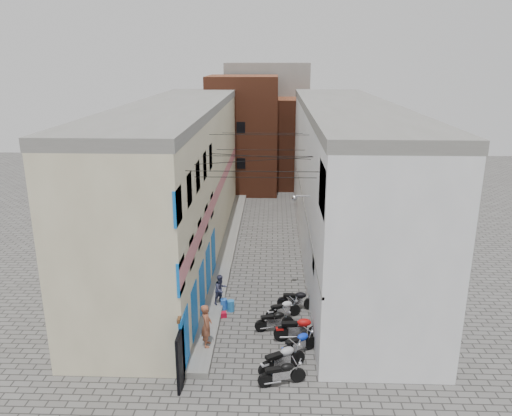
# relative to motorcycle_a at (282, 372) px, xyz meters

# --- Properties ---
(ground) EXTENTS (90.00, 90.00, 0.00)m
(ground) POSITION_rel_motorcycle_a_xyz_m (-1.14, 0.21, -0.53)
(ground) COLOR #5A5855
(ground) RESTS_ON ground
(plinth) EXTENTS (0.90, 26.00, 0.25)m
(plinth) POSITION_rel_motorcycle_a_xyz_m (-3.19, 13.21, -0.40)
(plinth) COLOR slate
(plinth) RESTS_ON ground
(building_left) EXTENTS (5.10, 27.00, 9.00)m
(building_left) POSITION_rel_motorcycle_a_xyz_m (-6.12, 13.16, 3.97)
(building_left) COLOR #BDB38F
(building_left) RESTS_ON ground
(building_right) EXTENTS (5.94, 26.00, 9.00)m
(building_right) POSITION_rel_motorcycle_a_xyz_m (3.86, 13.20, 3.98)
(building_right) COLOR silver
(building_right) RESTS_ON ground
(building_far_brick_left) EXTENTS (6.00, 6.00, 10.00)m
(building_far_brick_left) POSITION_rel_motorcycle_a_xyz_m (-3.14, 28.21, 4.47)
(building_far_brick_left) COLOR brown
(building_far_brick_left) RESTS_ON ground
(building_far_brick_right) EXTENTS (5.00, 6.00, 8.00)m
(building_far_brick_right) POSITION_rel_motorcycle_a_xyz_m (1.86, 30.21, 3.47)
(building_far_brick_right) COLOR brown
(building_far_brick_right) RESTS_ON ground
(building_far_concrete) EXTENTS (8.00, 5.00, 11.00)m
(building_far_concrete) POSITION_rel_motorcycle_a_xyz_m (-1.14, 34.21, 4.97)
(building_far_concrete) COLOR slate
(building_far_concrete) RESTS_ON ground
(far_shopfront) EXTENTS (2.00, 0.30, 2.40)m
(far_shopfront) POSITION_rel_motorcycle_a_xyz_m (-1.14, 25.41, 0.67)
(far_shopfront) COLOR black
(far_shopfront) RESTS_ON ground
(overhead_wires) EXTENTS (5.80, 13.02, 1.32)m
(overhead_wires) POSITION_rel_motorcycle_a_xyz_m (-1.14, 7.85, 6.60)
(overhead_wires) COLOR black
(overhead_wires) RESTS_ON ground
(motorcycle_a) EXTENTS (1.90, 1.05, 1.05)m
(motorcycle_a) POSITION_rel_motorcycle_a_xyz_m (0.00, 0.00, 0.00)
(motorcycle_a) COLOR black
(motorcycle_a) RESTS_ON ground
(motorcycle_b) EXTENTS (2.08, 1.64, 1.19)m
(motorcycle_b) POSITION_rel_motorcycle_a_xyz_m (0.01, 0.81, 0.07)
(motorcycle_b) COLOR #A5A5A9
(motorcycle_b) RESTS_ON ground
(motorcycle_c) EXTENTS (1.79, 1.53, 1.04)m
(motorcycle_c) POSITION_rel_motorcycle_a_xyz_m (0.70, 2.01, -0.00)
(motorcycle_c) COLOR #0E35DA
(motorcycle_c) RESTS_ON ground
(motorcycle_d) EXTENTS (2.18, 0.88, 1.23)m
(motorcycle_d) POSITION_rel_motorcycle_a_xyz_m (0.74, 3.01, 0.09)
(motorcycle_d) COLOR #B50E0C
(motorcycle_d) RESTS_ON ground
(motorcycle_e) EXTENTS (1.86, 1.03, 1.03)m
(motorcycle_e) POSITION_rel_motorcycle_a_xyz_m (-0.28, 3.82, -0.01)
(motorcycle_e) COLOR black
(motorcycle_e) RESTS_ON ground
(motorcycle_f) EXTENTS (1.80, 1.21, 1.00)m
(motorcycle_f) POSITION_rel_motorcycle_a_xyz_m (0.12, 4.87, -0.02)
(motorcycle_f) COLOR silver
(motorcycle_f) RESTS_ON ground
(motorcycle_g) EXTENTS (1.88, 0.67, 1.07)m
(motorcycle_g) POSITION_rel_motorcycle_a_xyz_m (0.76, 5.78, 0.01)
(motorcycle_g) COLOR black
(motorcycle_g) RESTS_ON ground
(person_a) EXTENTS (0.48, 0.69, 1.81)m
(person_a) POSITION_rel_motorcycle_a_xyz_m (-3.03, 2.10, 0.63)
(person_a) COLOR #9A5438
(person_a) RESTS_ON plinth
(person_b) EXTENTS (0.88, 0.89, 1.45)m
(person_b) POSITION_rel_motorcycle_a_xyz_m (-2.84, 5.75, 0.45)
(person_b) COLOR #393B56
(person_b) RESTS_ON plinth
(water_jug_near) EXTENTS (0.39, 0.39, 0.53)m
(water_jug_near) POSITION_rel_motorcycle_a_xyz_m (-2.35, 5.46, -0.26)
(water_jug_near) COLOR #2677C0
(water_jug_near) RESTS_ON ground
(water_jug_far) EXTENTS (0.35, 0.35, 0.51)m
(water_jug_far) POSITION_rel_motorcycle_a_xyz_m (-2.69, 5.63, -0.27)
(water_jug_far) COLOR blue
(water_jug_far) RESTS_ON ground
(red_crate) EXTENTS (0.43, 0.38, 0.23)m
(red_crate) POSITION_rel_motorcycle_a_xyz_m (-2.69, 4.87, -0.41)
(red_crate) COLOR red
(red_crate) RESTS_ON ground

